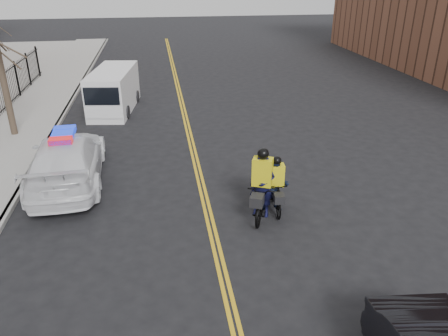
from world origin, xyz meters
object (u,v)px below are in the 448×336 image
at_px(cyclist_near, 262,193).
at_px(police_cruiser, 67,160).
at_px(cyclist_far, 275,189).
at_px(cargo_van, 113,91).

bearing_deg(cyclist_near, police_cruiser, 175.50).
bearing_deg(cyclist_far, cyclist_near, -148.90).
bearing_deg(cyclist_far, police_cruiser, 160.85).
height_order(police_cruiser, cyclist_far, police_cruiser).
bearing_deg(cyclist_near, cargo_van, 137.30).
relative_size(police_cruiser, cargo_van, 1.13).
bearing_deg(cargo_van, police_cruiser, -88.83).
distance_m(police_cruiser, cyclist_far, 7.17).
xyz_separation_m(cargo_van, cyclist_near, (5.08, -11.46, -0.26)).
relative_size(police_cruiser, cyclist_near, 2.51).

